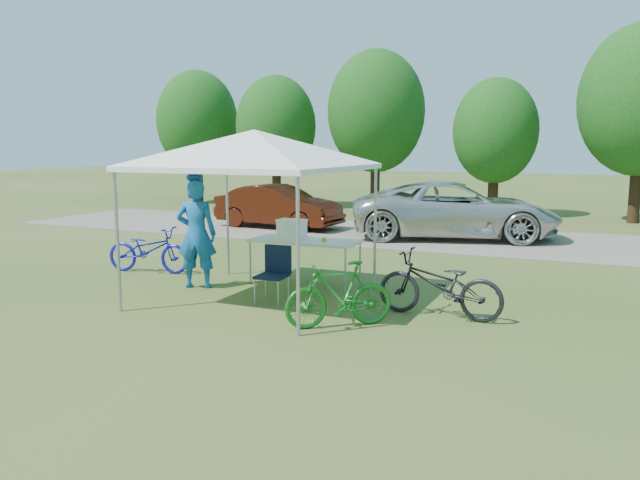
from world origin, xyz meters
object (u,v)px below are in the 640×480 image
Objects in this scene: bike_blue at (148,250)px; bike_green at (339,294)px; folding_chair at (275,269)px; minivan at (455,210)px; folding_table at (305,242)px; cooler at (292,229)px; sedan at (278,206)px; cyclist at (196,234)px; bike_dark at (439,285)px.

bike_green reaches higher than bike_blue.
folding_chair is 3.52m from bike_blue.
folding_table is at bearing 153.55° from minivan.
bike_blue is at bearing -173.78° from cooler.
minivan is (4.51, 6.99, 0.32)m from bike_blue.
sedan is (-0.82, 6.95, 0.21)m from bike_blue.
bike_green is (1.49, -0.91, -0.07)m from folding_chair.
sedan is (-5.33, -0.04, -0.11)m from minivan.
minivan is (1.25, 6.66, 0.01)m from folding_table.
folding_chair is 1.79m from cyclist.
bike_blue is at bearing 159.50° from folding_chair.
minivan is at bearing 143.35° from bike_green.
bike_green is (1.60, -2.24, -0.31)m from folding_table.
folding_table is 0.36× the size of minivan.
bike_blue is 7.00m from sedan.
cooler is 0.26× the size of cyclist.
bike_green is 1.55m from bike_dark.
folding_chair is 0.23× the size of sedan.
minivan reaches higher than folding_table.
cooler is (-0.37, 1.33, 0.46)m from folding_chair.
minivan reaches higher than sedan.
bike_green is at bearing -35.16° from folding_chair.
cyclist is (-1.60, -1.03, 0.19)m from folding_table.
sedan is at bearing 173.75° from bike_green.
bike_green is at bearing 137.58° from cyclist.
folding_table is at bearing -169.05° from cyclist.
sedan reaches higher than folding_chair.
sedan is at bearing 113.86° from folding_chair.
minivan is at bearing 77.22° from cooler.
folding_table is 7.78m from sedan.
bike_dark is at bearing -134.56° from sedan.
minivan is (-0.35, 8.90, 0.32)m from bike_green.
cooler is 6.83m from minivan.
folding_chair is at bearing -84.63° from bike_dark.
cyclist is (-1.71, 0.30, 0.42)m from folding_chair.
cooler is at bearing -145.68° from sedan.
bike_blue is at bearing -174.27° from folding_table.
minivan is (2.86, 7.69, -0.18)m from cyclist.
cooler is at bearing 151.43° from minivan.
folding_table is 4.01× the size of cooler.
cooler is 0.09× the size of minivan.
bike_blue is at bearing -44.68° from cyclist.
cyclist is 1.03× the size of bike_dark.
bike_green is 0.28× the size of minivan.
minivan reaches higher than cooler.
cooler is 3.27m from bike_dark.
minivan is at bearing -85.25° from sedan.
sedan is (-6.82, 7.82, 0.18)m from bike_dark.
cooler is 2.96m from bike_green.
bike_green is 10.53m from sedan.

